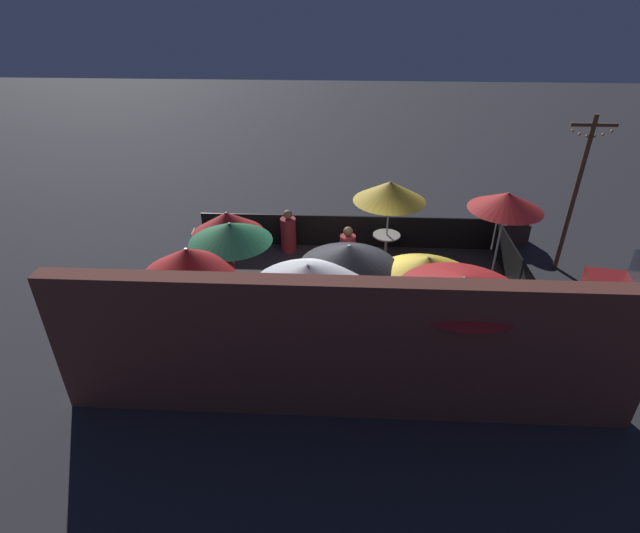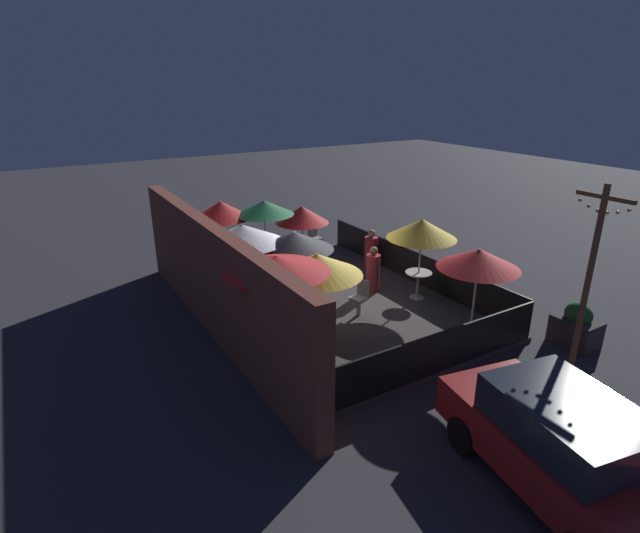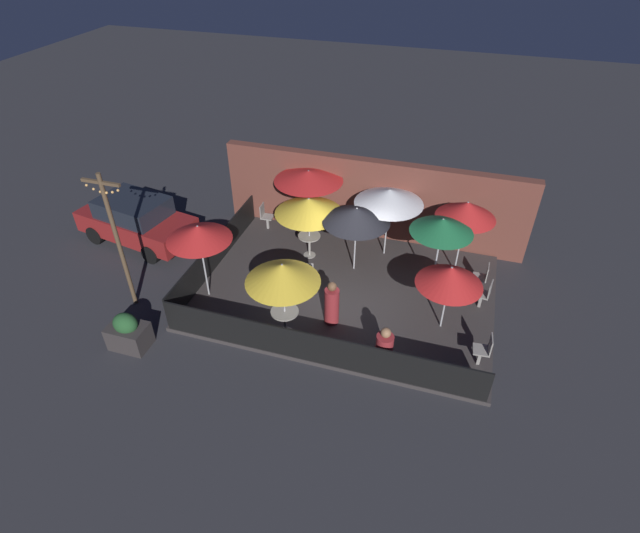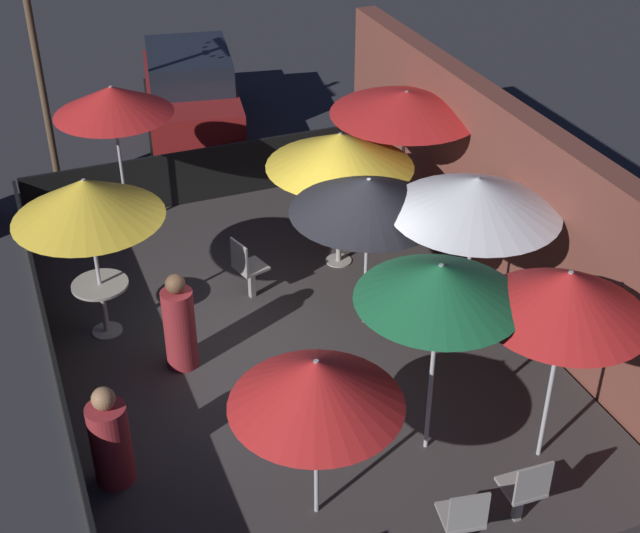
{
  "view_description": "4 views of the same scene",
  "coord_description": "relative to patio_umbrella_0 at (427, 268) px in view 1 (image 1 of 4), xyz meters",
  "views": [
    {
      "loc": [
        0.11,
        9.94,
        7.0
      ],
      "look_at": [
        0.59,
        0.25,
        1.3
      ],
      "focal_mm": 28.0,
      "sensor_mm": 36.0,
      "label": 1
    },
    {
      "loc": [
        -10.75,
        6.8,
        5.92
      ],
      "look_at": [
        -0.01,
        0.32,
        1.21
      ],
      "focal_mm": 28.0,
      "sensor_mm": 36.0,
      "label": 2
    },
    {
      "loc": [
        2.63,
        -11.23,
        9.66
      ],
      "look_at": [
        -0.66,
        -0.5,
        1.2
      ],
      "focal_mm": 28.0,
      "sensor_mm": 36.0,
      "label": 3
    },
    {
      "loc": [
        8.95,
        -3.11,
        7.36
      ],
      "look_at": [
        0.21,
        0.34,
        1.33
      ],
      "focal_mm": 50.0,
      "sensor_mm": 36.0,
      "label": 4
    }
  ],
  "objects": [
    {
      "name": "ground_plane",
      "position": [
        1.59,
        -1.35,
        -1.97
      ],
      "size": [
        60.0,
        60.0,
        0.0
      ],
      "primitive_type": "plane",
      "color": "#2D2D33"
    },
    {
      "name": "patio_deck",
      "position": [
        1.59,
        -1.35,
        -1.91
      ],
      "size": [
        8.58,
        6.1,
        0.12
      ],
      "color": "#383333",
      "rests_on": "ground_plane"
    },
    {
      "name": "building_wall",
      "position": [
        1.59,
        1.93,
        -0.56
      ],
      "size": [
        10.18,
        0.36,
        2.83
      ],
      "color": "brown",
      "rests_on": "ground_plane"
    },
    {
      "name": "fence_front",
      "position": [
        1.59,
        -4.36,
        -1.38
      ],
      "size": [
        8.38,
        0.05,
        0.95
      ],
      "color": "black",
      "rests_on": "patio_deck"
    },
    {
      "name": "fence_side_left",
      "position": [
        -2.65,
        -1.35,
        -1.38
      ],
      "size": [
        0.05,
        5.9,
        0.95
      ],
      "color": "black",
      "rests_on": "patio_deck"
    },
    {
      "name": "patio_umbrella_0",
      "position": [
        0.0,
        0.0,
        0.0
      ],
      "size": [
        2.13,
        2.13,
        2.11
      ],
      "color": "#B2B2B7",
      "rests_on": "patio_deck"
    },
    {
      "name": "patio_umbrella_1",
      "position": [
        -0.4,
        1.21,
        0.37
      ],
      "size": [
        2.25,
        2.25,
        2.41
      ],
      "color": "#B2B2B7",
      "rests_on": "patio_deck"
    },
    {
      "name": "patio_umbrella_2",
      "position": [
        0.49,
        -3.59,
        0.17
      ],
      "size": [
        1.9,
        1.9,
        2.3
      ],
      "color": "#B2B2B7",
      "rests_on": "patio_deck"
    },
    {
      "name": "patio_umbrella_3",
      "position": [
        2.31,
        0.83,
        0.26
      ],
      "size": [
        2.14,
        2.14,
        2.35
      ],
      "color": "#B2B2B7",
      "rests_on": "patio_deck"
    },
    {
      "name": "patio_umbrella_4",
      "position": [
        4.47,
        -2.1,
        -0.11
      ],
      "size": [
        1.74,
        1.74,
        2.02
      ],
      "color": "#B2B2B7",
      "rests_on": "patio_deck"
    },
    {
      "name": "patio_umbrella_5",
      "position": [
        1.56,
        -0.27,
        0.1
      ],
      "size": [
        2.02,
        2.02,
        2.19
      ],
      "color": "#B2B2B7",
      "rests_on": "patio_deck"
    },
    {
      "name": "patio_umbrella_6",
      "position": [
        4.61,
        0.54,
        0.35
      ],
      "size": [
        1.75,
        1.75,
        2.46
      ],
      "color": "#B2B2B7",
      "rests_on": "patio_deck"
    },
    {
      "name": "patio_umbrella_7",
      "position": [
        4.03,
        -0.59,
        0.4
      ],
      "size": [
        1.76,
        1.76,
        2.47
      ],
      "color": "#B2B2B7",
      "rests_on": "patio_deck"
    },
    {
      "name": "patio_umbrella_8",
      "position": [
        -2.23,
        -2.76,
        0.31
      ],
      "size": [
        1.8,
        1.8,
        2.39
      ],
      "color": "#B2B2B7",
      "rests_on": "patio_deck"
    },
    {
      "name": "dining_table_0",
      "position": [
        -0.0,
        0.0,
        -1.26
      ],
      "size": [
        0.72,
        0.72,
        0.77
      ],
      "color": "#9E998E",
      "rests_on": "patio_deck"
    },
    {
      "name": "dining_table_1",
      "position": [
        -0.4,
        1.21,
        -1.29
      ],
      "size": [
        0.8,
        0.8,
        0.71
      ],
      "color": "#9E998E",
      "rests_on": "patio_deck"
    },
    {
      "name": "dining_table_2",
      "position": [
        0.49,
        -3.59,
        -1.25
      ],
      "size": [
        0.74,
        0.74,
        0.78
      ],
      "color": "#9E998E",
      "rests_on": "patio_deck"
    },
    {
      "name": "patio_chair_0",
      "position": [
        5.4,
        -0.21,
        -1.35
      ],
      "size": [
        0.42,
        0.42,
        0.93
      ],
      "rotation": [
        0.0,
        0.0,
        3.1
      ],
      "color": "gray",
      "rests_on": "patio_deck"
    },
    {
      "name": "patio_chair_1",
      "position": [
        5.58,
        -3.21,
        -1.33
      ],
      "size": [
        0.43,
        0.43,
        0.95
      ],
      "rotation": [
        0.0,
        0.0,
        -3.07
      ],
      "color": "gray",
      "rests_on": "patio_deck"
    },
    {
      "name": "patio_chair_2",
      "position": [
        5.5,
        -0.98,
        -1.35
      ],
      "size": [
        0.46,
        0.46,
        0.93
      ],
      "rotation": [
        0.0,
        0.0,
        2.97
      ],
      "color": "gray",
      "rests_on": "patio_deck"
    },
    {
      "name": "patio_chair_3",
      "position": [
        -1.97,
        1.13,
        -1.35
      ],
      "size": [
        0.42,
        0.42,
        0.93
      ],
      "rotation": [
        0.0,
        0.0,
        0.06
      ],
      "color": "gray",
      "rests_on": "patio_deck"
    },
    {
      "name": "patio_chair_4",
      "position": [
        0.44,
        -1.57,
        -1.32
      ],
      "size": [
        0.49,
        0.49,
        0.96
      ],
      "rotation": [
        0.0,
        0.0,
        1.84
      ],
      "color": "gray",
      "rests_on": "patio_deck"
    },
    {
      "name": "patron_0",
      "position": [
        1.55,
        -2.81,
        -1.25
      ],
      "size": [
        0.56,
        0.56,
        1.36
      ],
      "rotation": [
        0.0,
        0.0,
        5.68
      ],
      "color": "maroon",
      "rests_on": "patio_deck"
    },
    {
      "name": "patron_1",
      "position": [
        3.22,
        -3.98,
        -1.3
      ],
      "size": [
        0.57,
        0.57,
        1.26
      ],
      "rotation": [
        0.0,
        0.0,
        4.31
      ],
      "color": "maroon",
      "rests_on": "patio_deck"
    },
    {
      "name": "planter_box",
      "position": [
        -3.3,
        -5.14,
        -1.5
      ],
      "size": [
        1.01,
        0.7,
        1.09
      ],
      "color": "#332D2D",
      "rests_on": "ground_plane"
    },
    {
      "name": "light_post",
      "position": [
        -4.2,
        -3.61,
        0.35
      ],
      "size": [
        1.1,
        0.12,
        4.17
      ],
      "color": "brown",
      "rests_on": "ground_plane"
    }
  ]
}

